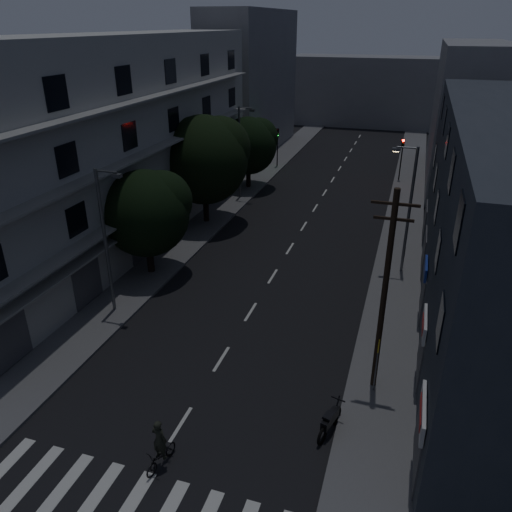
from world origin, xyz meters
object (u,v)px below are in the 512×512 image
Objects in this scene: utility_pole at (385,291)px; bus_stop_sign at (377,357)px; cyclist at (161,451)px; motorcycle at (330,422)px.

utility_pole is 3.00m from bus_stop_sign.
bus_stop_sign is at bearing -82.79° from utility_pole.
cyclist is (-6.94, -6.34, -1.18)m from bus_stop_sign.
utility_pole is 5.60m from motorcycle.
utility_pole is at bearing 54.75° from cyclist.
bus_stop_sign is at bearing 78.88° from motorcycle.
cyclist is at bearing -135.68° from utility_pole.
cyclist is (-6.89, -6.73, -4.16)m from utility_pole.
motorcycle is (-1.43, -2.86, -1.37)m from bus_stop_sign.
utility_pole reaches higher than motorcycle.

